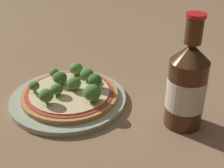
{
  "coord_description": "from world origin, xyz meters",
  "views": [
    {
      "loc": [
        -0.05,
        -0.59,
        0.37
      ],
      "look_at": [
        0.07,
        -0.06,
        0.06
      ],
      "focal_mm": 50.0,
      "sensor_mm": 36.0,
      "label": 1
    }
  ],
  "objects": [
    {
      "name": "pizza",
      "position": [
        -0.01,
        -0.01,
        0.02
      ],
      "size": [
        0.21,
        0.21,
        0.01
      ],
      "color": "#B77F42",
      "rests_on": "plate"
    },
    {
      "name": "broccoli_floret_8",
      "position": [
        -0.06,
        -0.05,
        0.04
      ],
      "size": [
        0.03,
        0.03,
        0.03
      ],
      "color": "#6B8E51",
      "rests_on": "pizza"
    },
    {
      "name": "broccoli_floret_5",
      "position": [
        -0.03,
        0.02,
        0.04
      ],
      "size": [
        0.03,
        0.03,
        0.03
      ],
      "color": "#6B8E51",
      "rests_on": "pizza"
    },
    {
      "name": "ground_plane",
      "position": [
        0.0,
        0.0,
        0.0
      ],
      "size": [
        3.0,
        3.0,
        0.0
      ],
      "primitive_type": "plane",
      "color": "#846647"
    },
    {
      "name": "broccoli_floret_6",
      "position": [
        0.03,
        0.03,
        0.04
      ],
      "size": [
        0.03,
        0.03,
        0.03
      ],
      "color": "#6B8E51",
      "rests_on": "pizza"
    },
    {
      "name": "broccoli_floret_9",
      "position": [
        -0.08,
        -0.01,
        0.04
      ],
      "size": [
        0.02,
        0.02,
        0.03
      ],
      "color": "#6B8E51",
      "rests_on": "pizza"
    },
    {
      "name": "plate",
      "position": [
        -0.01,
        -0.01,
        0.01
      ],
      "size": [
        0.25,
        0.25,
        0.01
      ],
      "color": "#A3B293",
      "rests_on": "ground_plane"
    },
    {
      "name": "broccoli_floret_1",
      "position": [
        -0.0,
        -0.01,
        0.04
      ],
      "size": [
        0.03,
        0.03,
        0.03
      ],
      "color": "#6B8E51",
      "rests_on": "pizza"
    },
    {
      "name": "beer_bottle",
      "position": [
        0.19,
        -0.14,
        0.08
      ],
      "size": [
        0.07,
        0.07,
        0.22
      ],
      "color": "#472814",
      "rests_on": "ground_plane"
    },
    {
      "name": "broccoli_floret_3",
      "position": [
        0.01,
        0.06,
        0.04
      ],
      "size": [
        0.03,
        0.03,
        0.03
      ],
      "color": "#6B8E51",
      "rests_on": "pizza"
    },
    {
      "name": "broccoli_floret_0",
      "position": [
        -0.04,
        -0.02,
        0.04
      ],
      "size": [
        0.03,
        0.03,
        0.03
      ],
      "color": "#6B8E51",
      "rests_on": "pizza"
    },
    {
      "name": "broccoli_floret_4",
      "position": [
        0.03,
        -0.06,
        0.04
      ],
      "size": [
        0.04,
        0.04,
        0.04
      ],
      "color": "#6B8E51",
      "rests_on": "pizza"
    },
    {
      "name": "broccoli_floret_7",
      "position": [
        -0.04,
        0.05,
        0.04
      ],
      "size": [
        0.02,
        0.02,
        0.02
      ],
      "color": "#6B8E51",
      "rests_on": "pizza"
    },
    {
      "name": "broccoli_floret_2",
      "position": [
        0.04,
        -0.01,
        0.04
      ],
      "size": [
        0.03,
        0.03,
        0.03
      ],
      "color": "#6B8E51",
      "rests_on": "pizza"
    }
  ]
}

